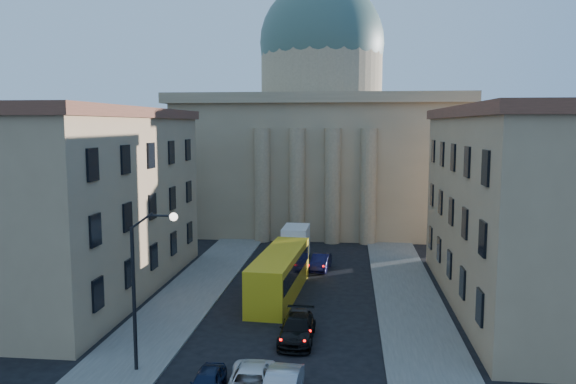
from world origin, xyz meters
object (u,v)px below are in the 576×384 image
object	(u,v)px
car_left_near	(207,383)
city_bus	(280,273)
street_lamp	(143,278)
box_truck	(295,246)

from	to	relation	value
car_left_near	city_bus	size ratio (longest dim) A/B	0.30
street_lamp	car_left_near	world-z (taller)	street_lamp
car_left_near	city_bus	world-z (taller)	city_bus
city_bus	box_truck	xyz separation A→B (m)	(0.09, 11.13, -0.28)
car_left_near	box_truck	distance (m)	27.78
car_left_near	city_bus	xyz separation A→B (m)	(1.57, 16.58, 1.22)
car_left_near	box_truck	bearing A→B (deg)	85.65
street_lamp	city_bus	size ratio (longest dim) A/B	0.71
box_truck	street_lamp	bearing A→B (deg)	-101.24
box_truck	city_bus	bearing A→B (deg)	-89.30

